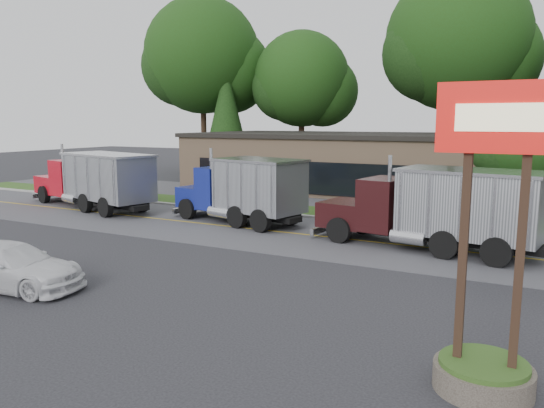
{
  "coord_description": "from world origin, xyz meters",
  "views": [
    {
      "loc": [
        11.33,
        -13.05,
        5.24
      ],
      "look_at": [
        1.22,
        6.33,
        1.8
      ],
      "focal_mm": 35.0,
      "sensor_mm": 36.0,
      "label": 1
    }
  ],
  "objects_px": {
    "dump_truck_red": "(95,179)",
    "bilo_sign": "(489,291)",
    "rally_car": "(10,266)",
    "dump_truck_blue": "(244,189)",
    "dump_truck_maroon": "(438,207)"
  },
  "relations": [
    {
      "from": "dump_truck_red",
      "to": "bilo_sign",
      "type": "bearing_deg",
      "value": 166.8
    },
    {
      "from": "rally_car",
      "to": "dump_truck_blue",
      "type": "bearing_deg",
      "value": -14.15
    },
    {
      "from": "dump_truck_blue",
      "to": "dump_truck_maroon",
      "type": "relative_size",
      "value": 0.83
    },
    {
      "from": "dump_truck_blue",
      "to": "dump_truck_maroon",
      "type": "bearing_deg",
      "value": -175.1
    },
    {
      "from": "bilo_sign",
      "to": "rally_car",
      "type": "distance_m",
      "value": 14.03
    },
    {
      "from": "dump_truck_maroon",
      "to": "rally_car",
      "type": "bearing_deg",
      "value": 54.51
    },
    {
      "from": "bilo_sign",
      "to": "dump_truck_maroon",
      "type": "xyz_separation_m",
      "value": [
        -2.96,
        11.21,
        -0.21
      ]
    },
    {
      "from": "dump_truck_blue",
      "to": "rally_car",
      "type": "bearing_deg",
      "value": 97.87
    },
    {
      "from": "dump_truck_red",
      "to": "dump_truck_blue",
      "type": "height_order",
      "value": "same"
    },
    {
      "from": "bilo_sign",
      "to": "dump_truck_blue",
      "type": "distance_m",
      "value": 17.99
    },
    {
      "from": "dump_truck_blue",
      "to": "dump_truck_maroon",
      "type": "height_order",
      "value": "same"
    },
    {
      "from": "dump_truck_red",
      "to": "rally_car",
      "type": "xyz_separation_m",
      "value": [
        9.06,
        -12.45,
        -1.1
      ]
    },
    {
      "from": "bilo_sign",
      "to": "rally_car",
      "type": "bearing_deg",
      "value": -179.91
    },
    {
      "from": "dump_truck_red",
      "to": "rally_car",
      "type": "bearing_deg",
      "value": 141.21
    },
    {
      "from": "bilo_sign",
      "to": "dump_truck_maroon",
      "type": "bearing_deg",
      "value": 104.81
    }
  ]
}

